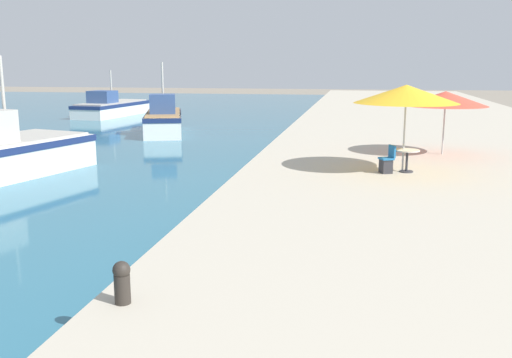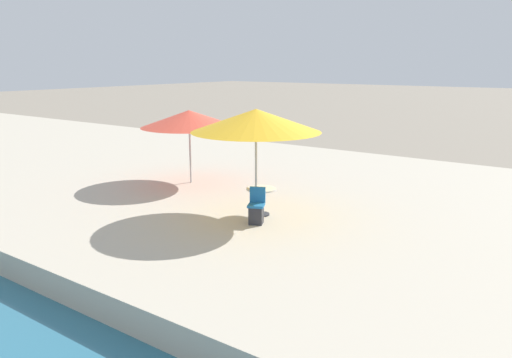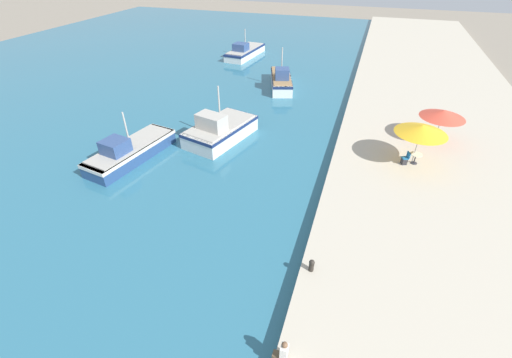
# 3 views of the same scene
# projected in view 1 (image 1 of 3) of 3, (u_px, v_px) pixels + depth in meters

# --- Properties ---
(quay_promenade) EXTENTS (16.00, 90.00, 0.64)m
(quay_promenade) POSITION_uv_depth(u_px,v_px,m) (436.00, 135.00, 30.81)
(quay_promenade) COLOR #BCB29E
(quay_promenade) RESTS_ON ground_plane
(fishing_boat_mid) EXTENTS (4.65, 6.74, 4.38)m
(fishing_boat_mid) POSITION_uv_depth(u_px,v_px,m) (6.00, 152.00, 21.25)
(fishing_boat_mid) COLOR silver
(fishing_boat_mid) RESTS_ON water_basin
(fishing_boat_far) EXTENTS (4.09, 7.20, 4.17)m
(fishing_boat_far) POSITION_uv_depth(u_px,v_px,m) (164.00, 120.00, 33.81)
(fishing_boat_far) COLOR white
(fishing_boat_far) RESTS_ON water_basin
(fishing_boat_distant) EXTENTS (3.42, 8.12, 3.58)m
(fishing_boat_distant) POSITION_uv_depth(u_px,v_px,m) (111.00, 107.00, 45.09)
(fishing_boat_distant) COLOR white
(fishing_boat_distant) RESTS_ON water_basin
(cafe_umbrella_pink) EXTENTS (3.36, 3.36, 2.83)m
(cafe_umbrella_pink) POSITION_uv_depth(u_px,v_px,m) (406.00, 94.00, 18.32)
(cafe_umbrella_pink) COLOR #B7B7B7
(cafe_umbrella_pink) RESTS_ON quay_promenade
(cafe_umbrella_white) EXTENTS (3.21, 3.21, 2.45)m
(cafe_umbrella_white) POSITION_uv_depth(u_px,v_px,m) (446.00, 99.00, 21.95)
(cafe_umbrella_white) COLOR #B7B7B7
(cafe_umbrella_white) RESTS_ON quay_promenade
(cafe_table) EXTENTS (0.80, 0.80, 0.74)m
(cafe_table) POSITION_uv_depth(u_px,v_px,m) (407.00, 156.00, 18.61)
(cafe_table) COLOR #333338
(cafe_table) RESTS_ON quay_promenade
(cafe_chair_left) EXTENTS (0.56, 0.54, 0.91)m
(cafe_chair_left) POSITION_uv_depth(u_px,v_px,m) (387.00, 163.00, 18.47)
(cafe_chair_left) COLOR #2D2D33
(cafe_chair_left) RESTS_ON quay_promenade
(mooring_bollard) EXTENTS (0.26, 0.26, 0.65)m
(mooring_bollard) POSITION_uv_depth(u_px,v_px,m) (122.00, 281.00, 8.42)
(mooring_bollard) COLOR #2D2823
(mooring_bollard) RESTS_ON quay_promenade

